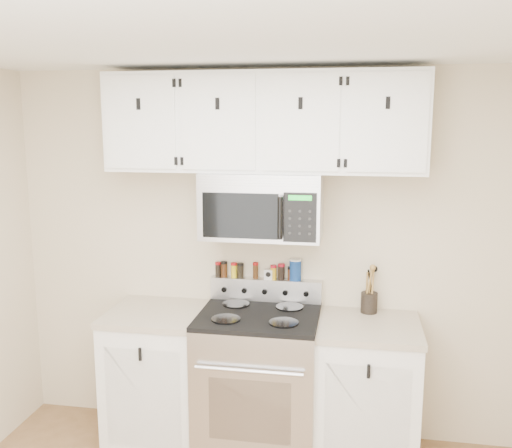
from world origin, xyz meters
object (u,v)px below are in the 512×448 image
(utensil_crock, at_px, (369,301))
(salt_canister, at_px, (295,270))
(range, at_px, (259,381))
(microwave, at_px, (262,205))

(utensil_crock, relative_size, salt_canister, 2.13)
(utensil_crock, xyz_separation_m, salt_canister, (-0.49, 0.05, 0.18))
(utensil_crock, bearing_deg, salt_canister, 174.21)
(range, height_order, salt_canister, salt_canister)
(range, xyz_separation_m, salt_canister, (0.20, 0.28, 0.69))
(range, xyz_separation_m, utensil_crock, (0.69, 0.23, 0.51))
(microwave, bearing_deg, salt_canister, 37.95)
(range, bearing_deg, salt_canister, 54.69)
(microwave, height_order, salt_canister, microwave)
(range, height_order, microwave, microwave)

